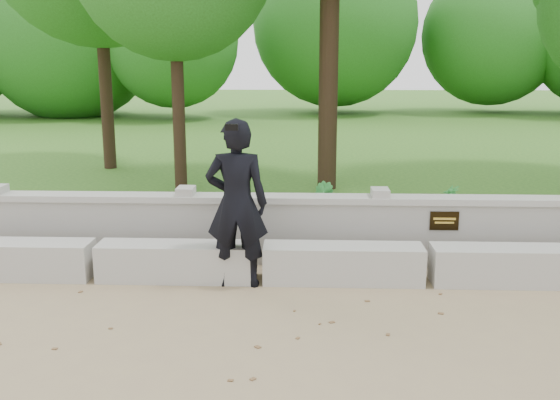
{
  "coord_description": "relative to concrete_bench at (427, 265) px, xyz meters",
  "views": [
    {
      "loc": [
        -1.47,
        -5.22,
        2.6
      ],
      "look_at": [
        -1.75,
        1.9,
        1.0
      ],
      "focal_mm": 40.0,
      "sensor_mm": 36.0,
      "label": 1
    }
  ],
  "objects": [
    {
      "name": "lawn",
      "position": [
        -0.0,
        12.1,
        -0.1
      ],
      "size": [
        40.0,
        22.0,
        0.25
      ],
      "primitive_type": "cube",
      "color": "#2E5C1D",
      "rests_on": "ground"
    },
    {
      "name": "parapet_wall",
      "position": [
        0.0,
        0.7,
        0.24
      ],
      "size": [
        12.5,
        0.35,
        0.9
      ],
      "color": "#9F9C96",
      "rests_on": "ground"
    },
    {
      "name": "shrub_d",
      "position": [
        0.7,
        1.99,
        0.29
      ],
      "size": [
        0.33,
        0.36,
        0.54
      ],
      "primitive_type": "imported",
      "rotation": [
        0.0,
        0.0,
        4.96
      ],
      "color": "#2A7D31",
      "rests_on": "lawn"
    },
    {
      "name": "shrub_a",
      "position": [
        -2.49,
        2.66,
        0.31
      ],
      "size": [
        0.36,
        0.34,
        0.57
      ],
      "primitive_type": "imported",
      "rotation": [
        0.0,
        0.0,
        0.63
      ],
      "color": "#2A7D31",
      "rests_on": "lawn"
    },
    {
      "name": "ground",
      "position": [
        -0.0,
        -1.9,
        -0.22
      ],
      "size": [
        80.0,
        80.0,
        0.0
      ],
      "primitive_type": "plane",
      "color": "#917E59",
      "rests_on": "ground"
    },
    {
      "name": "concrete_bench",
      "position": [
        0.0,
        0.0,
        0.0
      ],
      "size": [
        11.9,
        0.45,
        0.45
      ],
      "color": "#A9A6A0",
      "rests_on": "ground"
    },
    {
      "name": "shrub_b",
      "position": [
        -1.22,
        1.4,
        0.37
      ],
      "size": [
        0.41,
        0.46,
        0.68
      ],
      "primitive_type": "imported",
      "rotation": [
        0.0,
        0.0,
        1.91
      ],
      "color": "#2A7D31",
      "rests_on": "lawn"
    },
    {
      "name": "man_main",
      "position": [
        -2.25,
        -0.15,
        0.76
      ],
      "size": [
        0.72,
        0.64,
        1.97
      ],
      "color": "black",
      "rests_on": "ground"
    }
  ]
}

